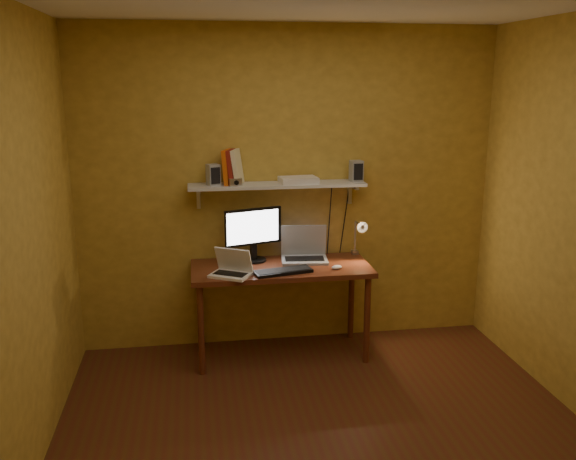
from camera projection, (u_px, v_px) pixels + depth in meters
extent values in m
cube|color=#512115|center=(329.00, 445.00, 3.75)|extent=(3.40, 3.20, 0.02)
cube|color=gold|center=(289.00, 189.00, 4.97)|extent=(3.40, 0.02, 2.60)
cube|color=gold|center=(451.00, 373.00, 1.89)|extent=(3.40, 0.02, 2.60)
cube|color=gold|center=(13.00, 253.00, 3.17)|extent=(0.02, 3.20, 2.60)
cube|color=#602C17|center=(281.00, 269.00, 4.78)|extent=(1.40, 0.60, 0.04)
cylinder|color=#602C17|center=(201.00, 330.00, 4.54)|extent=(0.05, 0.05, 0.71)
cylinder|color=#602C17|center=(367.00, 320.00, 4.74)|extent=(0.05, 0.05, 0.71)
cylinder|color=#602C17|center=(200.00, 307.00, 5.00)|extent=(0.05, 0.05, 0.71)
cylinder|color=#602C17|center=(351.00, 298.00, 5.20)|extent=(0.05, 0.05, 0.71)
cube|color=silver|center=(277.00, 185.00, 4.81)|extent=(1.40, 0.25, 0.02)
cube|color=silver|center=(198.00, 197.00, 4.84)|extent=(0.03, 0.03, 0.18)
cube|color=silver|center=(350.00, 193.00, 5.03)|extent=(0.03, 0.03, 0.18)
cylinder|color=black|center=(254.00, 260.00, 4.91)|extent=(0.25, 0.25, 0.01)
cube|color=black|center=(254.00, 251.00, 4.89)|extent=(0.05, 0.05, 0.15)
cube|color=black|center=(253.00, 227.00, 4.84)|extent=(0.46, 0.17, 0.29)
cube|color=white|center=(253.00, 227.00, 4.83)|extent=(0.42, 0.13, 0.26)
cube|color=#97999F|center=(305.00, 260.00, 4.90)|extent=(0.39, 0.29, 0.02)
cube|color=black|center=(305.00, 259.00, 4.90)|extent=(0.32, 0.17, 0.00)
cube|color=#97999F|center=(304.00, 240.00, 4.97)|extent=(0.37, 0.09, 0.26)
cube|color=#151542|center=(304.00, 240.00, 4.97)|extent=(0.32, 0.07, 0.22)
cube|color=white|center=(230.00, 275.00, 4.53)|extent=(0.34, 0.31, 0.02)
cube|color=black|center=(230.00, 274.00, 4.52)|extent=(0.26, 0.21, 0.00)
cube|color=white|center=(234.00, 260.00, 4.56)|extent=(0.29, 0.21, 0.19)
cube|color=black|center=(234.00, 260.00, 4.56)|extent=(0.25, 0.18, 0.16)
cube|color=black|center=(283.00, 271.00, 4.60)|extent=(0.46, 0.23, 0.02)
ellipsoid|color=white|center=(337.00, 267.00, 4.69)|extent=(0.10, 0.08, 0.03)
cube|color=silver|center=(355.00, 255.00, 5.11)|extent=(0.05, 0.06, 0.08)
cylinder|color=silver|center=(355.00, 238.00, 5.07)|extent=(0.02, 0.02, 0.28)
cylinder|color=silver|center=(358.00, 224.00, 4.96)|extent=(0.01, 0.16, 0.01)
cone|color=silver|center=(361.00, 226.00, 4.88)|extent=(0.09, 0.09, 0.09)
sphere|color=#FFE0A5|center=(362.00, 227.00, 4.86)|extent=(0.04, 0.04, 0.04)
cube|color=#97999F|center=(213.00, 175.00, 4.70)|extent=(0.12, 0.12, 0.16)
cube|color=#97999F|center=(356.00, 171.00, 4.88)|extent=(0.10, 0.10, 0.17)
cube|color=#D95815|center=(228.00, 167.00, 4.73)|extent=(0.11, 0.19, 0.27)
cube|color=maroon|center=(232.00, 167.00, 4.74)|extent=(0.11, 0.19, 0.27)
cube|color=#F7EFC5|center=(237.00, 167.00, 4.74)|extent=(0.12, 0.20, 0.27)
cube|color=silver|center=(236.00, 182.00, 4.68)|extent=(0.10, 0.06, 0.06)
cylinder|color=black|center=(236.00, 183.00, 4.66)|extent=(0.04, 0.03, 0.04)
cube|color=white|center=(298.00, 180.00, 4.81)|extent=(0.31, 0.22, 0.05)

